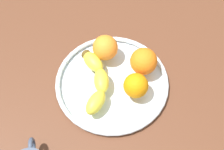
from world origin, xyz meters
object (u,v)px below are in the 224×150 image
fruit_bowl (112,83)px  orange_front_left (136,86)px  orange_back_left (144,61)px  banana (96,80)px  orange_back_right (105,48)px

fruit_bowl → orange_front_left: bearing=-124.4°
orange_front_left → orange_back_left: 7.22cm
banana → orange_front_left: size_ratio=3.20×
fruit_bowl → orange_back_right: orange_back_right is taller
orange_front_left → orange_back_right: 13.53cm
orange_front_left → orange_back_right: orange_back_right is taller
banana → orange_back_right: 9.30cm
banana → orange_front_left: orange_front_left is taller
fruit_bowl → orange_back_left: bearing=-71.4°
banana → fruit_bowl: bearing=-83.5°
fruit_bowl → banana: banana is taller
fruit_bowl → orange_back_left: 9.91cm
fruit_bowl → orange_front_left: size_ratio=4.73×
orange_front_left → orange_back_right: size_ratio=0.92×
orange_back_right → banana: bearing=159.6°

